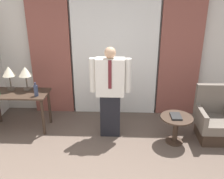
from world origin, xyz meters
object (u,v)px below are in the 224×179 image
(bottle_by_lamp, at_px, (36,90))
(book, at_px, (176,116))
(desk, at_px, (18,98))
(person, at_px, (110,90))
(armchair, at_px, (213,121))
(table_lamp_left, at_px, (9,73))
(table_lamp_right, at_px, (25,73))
(side_table, at_px, (176,125))

(bottle_by_lamp, xyz_separation_m, book, (2.43, -0.26, -0.32))
(desk, relative_size, person, 0.70)
(desk, bearing_deg, armchair, -3.56)
(person, bearing_deg, table_lamp_left, 170.76)
(person, bearing_deg, desk, 174.37)
(desk, height_order, bottle_by_lamp, bottle_by_lamp)
(desk, bearing_deg, table_lamp_left, 138.67)
(bottle_by_lamp, bearing_deg, armchair, -1.65)
(table_lamp_left, bearing_deg, bottle_by_lamp, -25.24)
(table_lamp_right, bearing_deg, table_lamp_left, 180.00)
(table_lamp_left, bearing_deg, table_lamp_right, 0.00)
(book, bearing_deg, armchair, 13.68)
(desk, relative_size, table_lamp_left, 2.50)
(bottle_by_lamp, distance_m, book, 2.46)
(desk, height_order, armchair, armchair)
(side_table, bearing_deg, desk, 172.30)
(side_table, xyz_separation_m, book, (-0.02, -0.00, 0.17))
(desk, relative_size, table_lamp_right, 2.50)
(bottle_by_lamp, height_order, armchair, bottle_by_lamp)
(table_lamp_right, xyz_separation_m, book, (2.68, -0.53, -0.56))
(table_lamp_left, relative_size, bottle_by_lamp, 1.81)
(desk, height_order, book, desk)
(table_lamp_left, xyz_separation_m, armchair, (3.69, -0.35, -0.74))
(table_lamp_left, height_order, person, person)
(armchair, xyz_separation_m, side_table, (-0.68, -0.17, 0.01))
(table_lamp_left, relative_size, person, 0.28)
(armchair, bearing_deg, person, 178.42)
(armchair, xyz_separation_m, book, (-0.70, -0.17, 0.18))
(bottle_by_lamp, xyz_separation_m, person, (1.31, -0.04, 0.04))
(table_lamp_right, xyz_separation_m, side_table, (2.70, -0.52, -0.73))
(desk, xyz_separation_m, armchair, (3.53, -0.22, -0.28))
(table_lamp_left, bearing_deg, person, -9.24)
(bottle_by_lamp, relative_size, book, 0.98)
(bottle_by_lamp, height_order, person, person)
(desk, bearing_deg, book, -7.84)
(table_lamp_left, relative_size, side_table, 0.83)
(bottle_by_lamp, distance_m, person, 1.31)
(side_table, bearing_deg, person, 169.18)
(table_lamp_left, distance_m, armchair, 3.78)
(desk, xyz_separation_m, table_lamp_right, (0.15, 0.14, 0.45))
(bottle_by_lamp, xyz_separation_m, armchair, (3.13, -0.09, -0.50))
(bottle_by_lamp, relative_size, side_table, 0.46)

